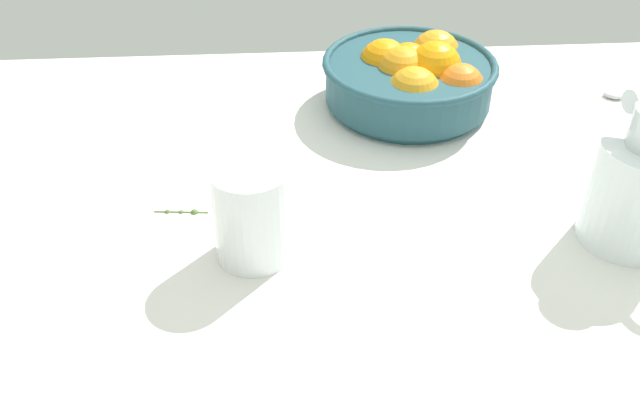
{
  "coord_description": "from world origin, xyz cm",
  "views": [
    {
      "loc": [
        -5.0,
        -61.0,
        53.61
      ],
      "look_at": [
        -0.85,
        3.21,
        5.01
      ],
      "focal_mm": 38.35,
      "sensor_mm": 36.0,
      "label": 1
    }
  ],
  "objects": [
    {
      "name": "fruit_bowl",
      "position": [
        15.51,
        33.94,
        4.9
      ],
      "size": [
        26.99,
        26.99,
        10.97
      ],
      "color": "#234C56",
      "rests_on": "ground_plane"
    },
    {
      "name": "juice_pitcher",
      "position": [
        35.83,
        -0.53,
        6.48
      ],
      "size": [
        11.2,
        15.46,
        18.31
      ],
      "color": "white",
      "rests_on": "ground_plane"
    },
    {
      "name": "juice_glass",
      "position": [
        -8.76,
        -0.02,
        5.31
      ],
      "size": [
        8.92,
        8.92,
        11.93
      ],
      "color": "white",
      "rests_on": "ground_plane"
    },
    {
      "name": "ground_plane",
      "position": [
        0.0,
        0.0,
        -1.5
      ],
      "size": [
        128.44,
        109.91,
        3.0
      ],
      "primitive_type": "cube",
      "color": "white"
    },
    {
      "name": "herb_sprig_1",
      "position": [
        -17.83,
        8.32,
        0.26
      ],
      "size": [
        6.9,
        1.16,
        0.96
      ],
      "color": "#536E37",
      "rests_on": "ground_plane"
    }
  ]
}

